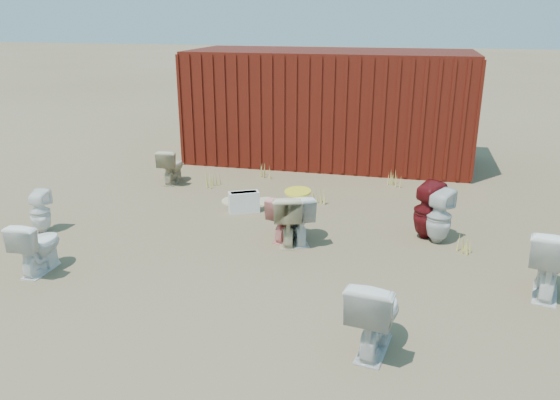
% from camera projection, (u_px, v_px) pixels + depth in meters
% --- Properties ---
extents(ground, '(100.00, 100.00, 0.00)m').
position_uv_depth(ground, '(270.00, 251.00, 7.62)').
color(ground, brown).
rests_on(ground, ground).
extents(shipping_container, '(6.00, 2.40, 2.40)m').
position_uv_depth(shipping_container, '(329.00, 107.00, 12.01)').
color(shipping_container, '#55130E').
rests_on(shipping_container, ground).
extents(toilet_front_a, '(0.40, 0.69, 0.71)m').
position_uv_depth(toilet_front_a, '(38.00, 246.00, 6.91)').
color(toilet_front_a, white).
rests_on(toilet_front_a, ground).
extents(toilet_front_pink, '(0.56, 0.75, 0.68)m').
position_uv_depth(toilet_front_pink, '(287.00, 217.00, 7.92)').
color(toilet_front_pink, pink).
rests_on(toilet_front_pink, ground).
extents(toilet_front_c, '(0.57, 0.85, 0.81)m').
position_uv_depth(toilet_front_c, '(375.00, 313.00, 5.26)').
color(toilet_front_c, silver).
rests_on(toilet_front_c, ground).
extents(toilet_front_maroon, '(0.53, 0.54, 0.84)m').
position_uv_depth(toilet_front_maroon, '(427.00, 211.00, 7.94)').
color(toilet_front_maroon, '#5E1013').
rests_on(toilet_front_maroon, ground).
extents(toilet_front_e, '(0.64, 0.91, 0.84)m').
position_uv_depth(toilet_front_e, '(549.00, 261.00, 6.32)').
color(toilet_front_e, white).
rests_on(toilet_front_e, ground).
extents(toilet_back_a, '(0.33, 0.33, 0.66)m').
position_uv_depth(toilet_back_a, '(40.00, 212.00, 8.17)').
color(toilet_back_a, white).
rests_on(toilet_back_a, ground).
extents(toilet_back_beige_left, '(0.39, 0.67, 0.68)m').
position_uv_depth(toilet_back_beige_left, '(172.00, 166.00, 10.58)').
color(toilet_back_beige_left, '#C4B58F').
rests_on(toilet_back_beige_left, ground).
extents(toilet_back_beige_right, '(0.59, 0.82, 0.75)m').
position_uv_depth(toilet_back_beige_right, '(287.00, 218.00, 7.80)').
color(toilet_back_beige_right, beige).
rests_on(toilet_back_beige_right, ground).
extents(toilet_back_yellowlid, '(0.66, 0.83, 0.74)m').
position_uv_depth(toilet_back_yellowlid, '(298.00, 217.00, 7.84)').
color(toilet_back_yellowlid, white).
rests_on(toilet_back_yellowlid, ground).
extents(toilet_back_e, '(0.48, 0.48, 0.79)m').
position_uv_depth(toilet_back_e, '(439.00, 216.00, 7.78)').
color(toilet_back_e, silver).
rests_on(toilet_back_e, ground).
extents(yellow_lid, '(0.37, 0.47, 0.02)m').
position_uv_depth(yellow_lid, '(298.00, 192.00, 7.72)').
color(yellow_lid, yellow).
rests_on(yellow_lid, toilet_back_yellowlid).
extents(loose_tank, '(0.54, 0.41, 0.35)m').
position_uv_depth(loose_tank, '(244.00, 202.00, 9.05)').
color(loose_tank, white).
rests_on(loose_tank, ground).
extents(loose_lid_near, '(0.55, 0.61, 0.02)m').
position_uv_depth(loose_lid_near, '(267.00, 202.00, 9.56)').
color(loose_lid_near, beige).
rests_on(loose_lid_near, ground).
extents(loose_lid_far, '(0.45, 0.53, 0.02)m').
position_uv_depth(loose_lid_far, '(232.00, 201.00, 9.61)').
color(loose_lid_far, beige).
rests_on(loose_lid_far, ground).
extents(weed_clump_a, '(0.36, 0.36, 0.32)m').
position_uv_depth(weed_clump_a, '(211.00, 179.00, 10.40)').
color(weed_clump_a, '#B0A646').
rests_on(weed_clump_a, ground).
extents(weed_clump_b, '(0.32, 0.32, 0.27)m').
position_uv_depth(weed_clump_b, '(319.00, 194.00, 9.56)').
color(weed_clump_b, '#B0A646').
rests_on(weed_clump_b, ground).
extents(weed_clump_c, '(0.36, 0.36, 0.33)m').
position_uv_depth(weed_clump_c, '(432.00, 193.00, 9.53)').
color(weed_clump_c, '#B0A646').
rests_on(weed_clump_c, ground).
extents(weed_clump_d, '(0.30, 0.30, 0.25)m').
position_uv_depth(weed_clump_d, '(265.00, 171.00, 11.02)').
color(weed_clump_d, '#B0A646').
rests_on(weed_clump_d, ground).
extents(weed_clump_e, '(0.34, 0.34, 0.28)m').
position_uv_depth(weed_clump_e, '(395.00, 179.00, 10.44)').
color(weed_clump_e, '#B0A646').
rests_on(weed_clump_e, ground).
extents(weed_clump_f, '(0.28, 0.28, 0.23)m').
position_uv_depth(weed_clump_f, '(467.00, 244.00, 7.56)').
color(weed_clump_f, '#B0A646').
rests_on(weed_clump_f, ground).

